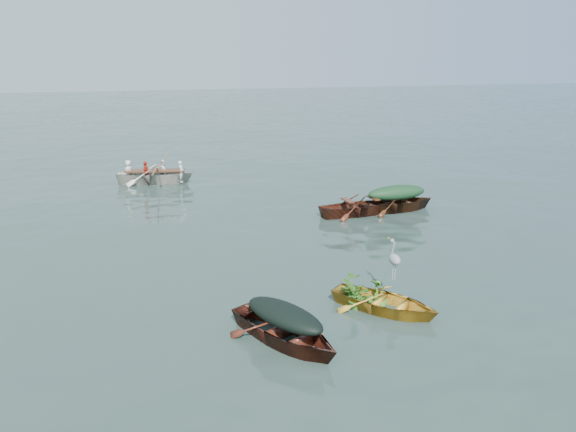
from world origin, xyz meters
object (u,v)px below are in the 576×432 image
(green_tarp_boat, at_px, (396,211))
(rowed_boat, at_px, (156,183))
(heron, at_px, (394,266))
(dark_covered_boat, at_px, (285,342))
(open_wooden_boat, at_px, (360,215))
(yellow_dinghy, at_px, (384,311))

(green_tarp_boat, distance_m, rowed_boat, 10.22)
(rowed_boat, bearing_deg, heron, -150.57)
(dark_covered_boat, distance_m, green_tarp_boat, 9.94)
(dark_covered_boat, bearing_deg, open_wooden_boat, 30.03)
(yellow_dinghy, xyz_separation_m, heron, (0.38, 0.40, 0.85))
(green_tarp_boat, relative_size, open_wooden_boat, 0.98)
(open_wooden_boat, bearing_deg, dark_covered_boat, 143.63)
(green_tarp_boat, xyz_separation_m, rowed_boat, (-7.79, 6.62, 0.00))
(open_wooden_boat, relative_size, rowed_boat, 0.90)
(dark_covered_boat, distance_m, rowed_boat, 14.50)
(yellow_dinghy, distance_m, dark_covered_boat, 2.52)
(rowed_boat, bearing_deg, green_tarp_boat, -119.27)
(heron, bearing_deg, open_wooden_boat, 32.07)
(dark_covered_boat, relative_size, heron, 3.74)
(dark_covered_boat, xyz_separation_m, green_tarp_boat, (6.18, 7.79, 0.00))
(dark_covered_boat, relative_size, open_wooden_boat, 0.86)
(yellow_dinghy, height_order, rowed_boat, rowed_boat)
(rowed_boat, bearing_deg, open_wooden_boat, -125.19)
(yellow_dinghy, relative_size, rowed_boat, 0.66)
(dark_covered_boat, relative_size, green_tarp_boat, 0.87)
(open_wooden_boat, distance_m, heron, 6.94)
(open_wooden_boat, bearing_deg, yellow_dinghy, 156.69)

